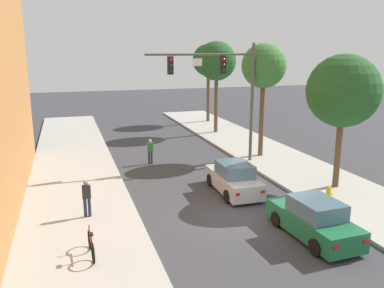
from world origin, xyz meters
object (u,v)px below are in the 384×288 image
Objects in this scene: car_following_green at (314,220)px; car_lead_silver at (234,179)px; street_tree_nearest at (343,91)px; street_tree_second at (264,67)px; street_tree_third at (217,61)px; traffic_signal_mast at (224,81)px; street_tree_farthest at (208,61)px; fire_hydrant at (329,194)px; pedestrian_crossing_road at (150,150)px; pedestrian_sidewalk_left_walker at (87,197)px; bicycle_leaning at (91,246)px.

car_lead_silver is at bearing 99.36° from car_following_green.
street_tree_nearest is 0.92× the size of street_tree_second.
street_tree_third reaches higher than street_tree_second.
traffic_signal_mast is at bearing 87.67° from car_following_green.
street_tree_nearest is 0.89× the size of street_tree_farthest.
fire_hydrant is at bearing -73.43° from traffic_signal_mast.
street_tree_third reaches higher than pedestrian_crossing_road.
pedestrian_crossing_road is 0.21× the size of street_tree_farthest.
traffic_signal_mast is 4.57× the size of pedestrian_sidewalk_left_walker.
street_tree_second is at bearing -89.86° from street_tree_third.
pedestrian_sidewalk_left_walker is 20.39m from street_tree_third.
pedestrian_crossing_road is at bearing 68.49° from bicycle_leaning.
car_lead_silver is at bearing -107.50° from street_tree_third.
street_tree_farthest reaches higher than fire_hydrant.
fire_hydrant is at bearing -92.82° from street_tree_third.
street_tree_farthest is at bearing 77.06° from street_tree_third.
car_following_green is 2.62× the size of pedestrian_crossing_road.
street_tree_third reaches higher than street_tree_nearest.
bicycle_leaning is at bearing -170.02° from fire_hydrant.
street_tree_farthest reaches higher than street_tree_nearest.
car_lead_silver is 7.20m from pedestrian_crossing_road.
street_tree_nearest is at bearing -56.94° from traffic_signal_mast.
street_tree_second is (3.63, 11.56, 5.41)m from car_following_green.
traffic_signal_mast is at bearing 106.57° from fire_hydrant.
street_tree_farthest is at bearing 73.75° from car_lead_silver.
street_tree_third is at bearing 90.14° from street_tree_second.
traffic_signal_mast is at bearing -106.55° from street_tree_farthest.
bicycle_leaning is at bearing -122.02° from street_tree_third.
bicycle_leaning is 0.23× the size of street_tree_farthest.
street_tree_second is at bearing 52.24° from car_lead_silver.
car_following_green is 8.46m from bicycle_leaning.
pedestrian_sidewalk_left_walker is at bearing -170.23° from car_lead_silver.
street_tree_farthest is at bearing 58.07° from pedestrian_sidewalk_left_walker.
pedestrian_sidewalk_left_walker reaches higher than car_following_green.
traffic_signal_mast is 1.74× the size of car_following_green.
pedestrian_crossing_road is 12.15m from street_tree_nearest.
pedestrian_sidewalk_left_walker reaches higher than bicycle_leaning.
pedestrian_sidewalk_left_walker is 14.85m from street_tree_second.
street_tree_second is at bearing 16.14° from traffic_signal_mast.
car_following_green is 5.97× the size of fire_hydrant.
car_lead_silver is 4.67m from fire_hydrant.
car_lead_silver is at bearing -127.76° from street_tree_second.
street_tree_second is (0.87, 8.75, 5.63)m from fire_hydrant.
street_tree_third is at bearing 79.81° from car_following_green.
pedestrian_crossing_road is 12.15m from street_tree_third.
street_tree_third is at bearing 52.70° from pedestrian_sidewalk_left_walker.
street_tree_third is at bearing 71.40° from traffic_signal_mast.
street_tree_third is at bearing 46.21° from pedestrian_crossing_road.
street_tree_third is (3.18, 9.44, 0.92)m from traffic_signal_mast.
pedestrian_sidewalk_left_walker is 0.21× the size of street_tree_third.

